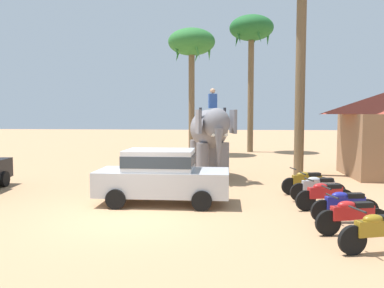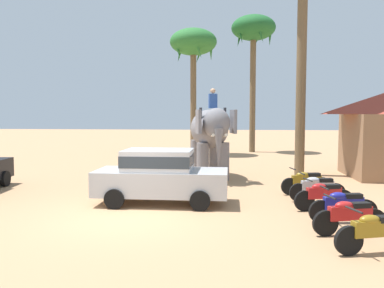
# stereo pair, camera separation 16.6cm
# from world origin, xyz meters

# --- Properties ---
(ground_plane) EXTENTS (120.00, 120.00, 0.00)m
(ground_plane) POSITION_xyz_m (0.00, 0.00, 0.00)
(ground_plane) COLOR tan
(car_sedan_foreground) EXTENTS (4.10, 1.88, 1.70)m
(car_sedan_foreground) POSITION_xyz_m (0.65, 1.88, 0.93)
(car_sedan_foreground) COLOR #B7BABF
(car_sedan_foreground) RESTS_ON ground
(elephant_with_mahout) EXTENTS (2.34, 4.01, 3.88)m
(elephant_with_mahout) POSITION_xyz_m (1.94, 7.04, 1.99)
(elephant_with_mahout) COLOR slate
(elephant_with_mahout) RESTS_ON ground
(motorcycle_nearest_camera) EXTENTS (1.75, 0.72, 0.94)m
(motorcycle_nearest_camera) POSITION_xyz_m (5.73, -2.12, 0.46)
(motorcycle_nearest_camera) COLOR black
(motorcycle_nearest_camera) RESTS_ON ground
(motorcycle_second_in_row) EXTENTS (1.77, 0.65, 0.94)m
(motorcycle_second_in_row) POSITION_xyz_m (5.58, -0.91, 0.46)
(motorcycle_second_in_row) COLOR black
(motorcycle_second_in_row) RESTS_ON ground
(motorcycle_mid_row) EXTENTS (1.79, 0.55, 0.94)m
(motorcycle_mid_row) POSITION_xyz_m (5.72, 0.15, 0.46)
(motorcycle_mid_row) COLOR black
(motorcycle_mid_row) RESTS_ON ground
(motorcycle_fourth_in_row) EXTENTS (1.77, 0.67, 0.94)m
(motorcycle_fourth_in_row) POSITION_xyz_m (5.53, 1.44, 0.46)
(motorcycle_fourth_in_row) COLOR black
(motorcycle_fourth_in_row) RESTS_ON ground
(motorcycle_far_in_row) EXTENTS (1.80, 0.55, 0.94)m
(motorcycle_far_in_row) POSITION_xyz_m (5.60, 2.58, 0.46)
(motorcycle_far_in_row) COLOR black
(motorcycle_far_in_row) RESTS_ON ground
(motorcycle_end_of_row) EXTENTS (1.78, 0.60, 0.94)m
(motorcycle_end_of_row) POSITION_xyz_m (5.46, 3.70, 0.46)
(motorcycle_end_of_row) COLOR black
(motorcycle_end_of_row) RESTS_ON ground
(palm_tree_behind_elephant) EXTENTS (3.20, 3.20, 9.95)m
(palm_tree_behind_elephant) POSITION_xyz_m (4.46, 19.24, 8.67)
(palm_tree_behind_elephant) COLOR brown
(palm_tree_behind_elephant) RESTS_ON ground
(palm_tree_near_hut) EXTENTS (3.20, 3.20, 8.61)m
(palm_tree_near_hut) POSITION_xyz_m (0.29, 16.97, 7.44)
(palm_tree_near_hut) COLOR brown
(palm_tree_near_hut) RESTS_ON ground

